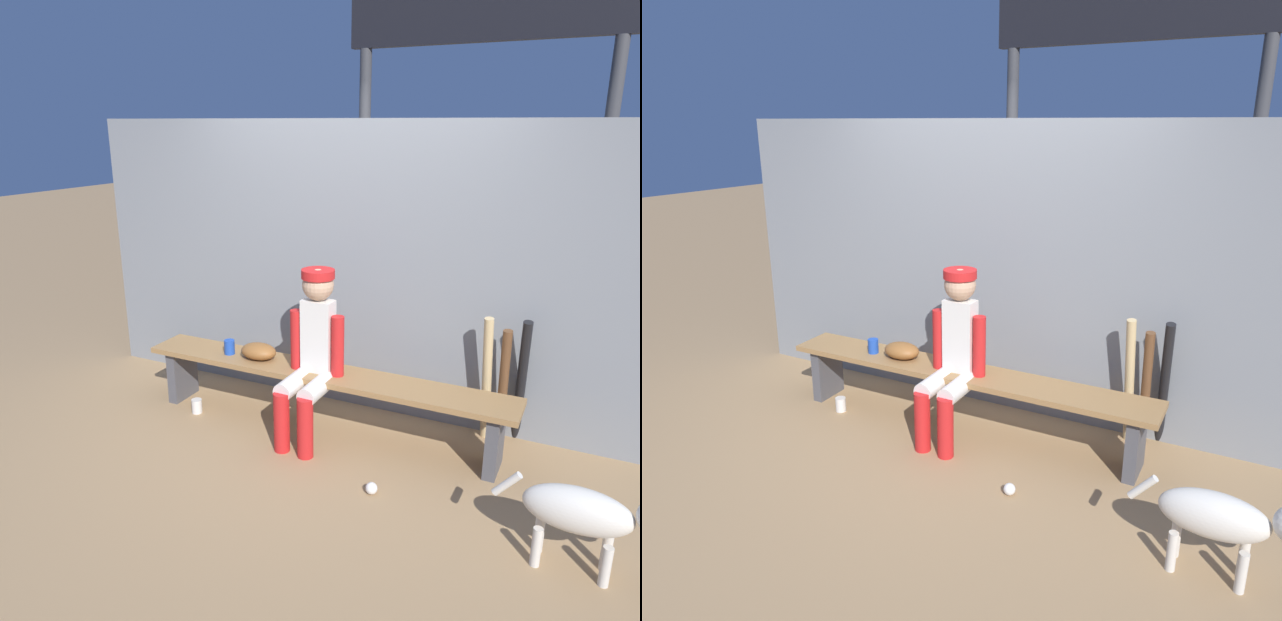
% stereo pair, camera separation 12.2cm
% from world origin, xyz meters
% --- Properties ---
extents(ground_plane, '(30.00, 30.00, 0.00)m').
position_xyz_m(ground_plane, '(0.00, 0.00, 0.00)').
color(ground_plane, '#9E7A51').
extents(chainlink_fence, '(4.56, 0.03, 2.19)m').
position_xyz_m(chainlink_fence, '(0.00, 0.51, 1.09)').
color(chainlink_fence, gray).
rests_on(chainlink_fence, ground_plane).
extents(dugout_bench, '(2.79, 0.36, 0.47)m').
position_xyz_m(dugout_bench, '(0.00, 0.00, 0.37)').
color(dugout_bench, olive).
rests_on(dugout_bench, ground_plane).
extents(player_seated, '(0.41, 0.55, 1.21)m').
position_xyz_m(player_seated, '(-0.01, -0.11, 0.66)').
color(player_seated, silver).
rests_on(player_seated, ground_plane).
extents(baseball_glove, '(0.28, 0.20, 0.12)m').
position_xyz_m(baseball_glove, '(-0.51, 0.00, 0.53)').
color(baseball_glove, brown).
rests_on(baseball_glove, dugout_bench).
extents(bat_wood_natural, '(0.09, 0.19, 0.93)m').
position_xyz_m(bat_wood_natural, '(1.10, 0.38, 0.46)').
color(bat_wood_natural, tan).
rests_on(bat_wood_natural, ground_plane).
extents(bat_wood_dark, '(0.07, 0.15, 0.85)m').
position_xyz_m(bat_wood_dark, '(1.21, 0.38, 0.43)').
color(bat_wood_dark, brown).
rests_on(bat_wood_dark, ground_plane).
extents(bat_aluminum_black, '(0.10, 0.27, 0.94)m').
position_xyz_m(bat_aluminum_black, '(1.32, 0.43, 0.47)').
color(bat_aluminum_black, black).
rests_on(bat_aluminum_black, ground_plane).
extents(baseball, '(0.07, 0.07, 0.07)m').
position_xyz_m(baseball, '(0.63, -0.58, 0.04)').
color(baseball, white).
rests_on(baseball, ground_plane).
extents(cup_on_ground, '(0.08, 0.08, 0.11)m').
position_xyz_m(cup_on_ground, '(-0.98, -0.18, 0.06)').
color(cup_on_ground, silver).
rests_on(cup_on_ground, ground_plane).
extents(cup_on_bench, '(0.08, 0.08, 0.11)m').
position_xyz_m(cup_on_bench, '(-0.76, -0.01, 0.52)').
color(cup_on_bench, '#1E47AD').
rests_on(cup_on_bench, dugout_bench).
extents(scoreboard, '(2.44, 0.27, 3.78)m').
position_xyz_m(scoreboard, '(0.73, 1.49, 2.69)').
color(scoreboard, '#3F3F42').
rests_on(scoreboard, ground_plane).
extents(dog, '(0.84, 0.20, 0.49)m').
position_xyz_m(dog, '(1.82, -0.73, 0.34)').
color(dog, beige).
rests_on(dog, ground_plane).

